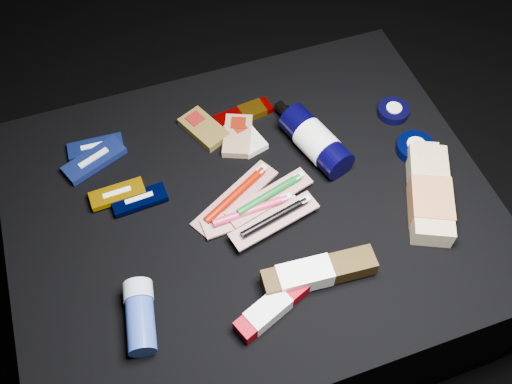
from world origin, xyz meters
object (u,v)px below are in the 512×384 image
object	(u,v)px
deodorant_stick	(140,315)
toothpaste_carton_red	(274,306)
bodywash_bottle	(429,195)
lotion_bottle	(316,141)

from	to	relation	value
deodorant_stick	toothpaste_carton_red	xyz separation A→B (m)	(0.23, -0.06, -0.01)
bodywash_bottle	deodorant_stick	world-z (taller)	deodorant_stick
lotion_bottle	toothpaste_carton_red	bearing A→B (deg)	-139.87
lotion_bottle	deodorant_stick	distance (m)	0.51
deodorant_stick	bodywash_bottle	bearing A→B (deg)	14.23
bodywash_bottle	toothpaste_carton_red	xyz separation A→B (m)	(-0.38, -0.12, -0.01)
deodorant_stick	toothpaste_carton_red	bearing A→B (deg)	-5.14
toothpaste_carton_red	deodorant_stick	bearing A→B (deg)	144.34
toothpaste_carton_red	lotion_bottle	bearing A→B (deg)	34.53
bodywash_bottle	deodorant_stick	size ratio (longest dim) A/B	1.75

